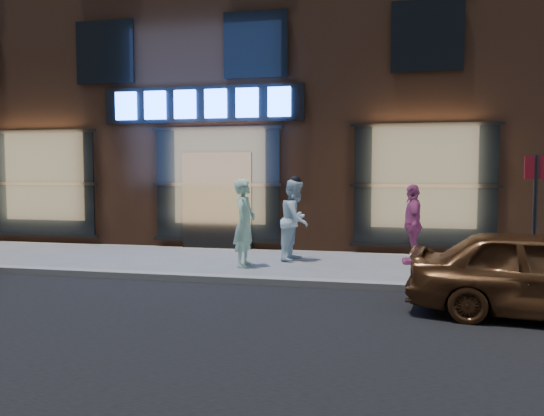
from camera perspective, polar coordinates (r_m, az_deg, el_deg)
The scene contains 7 objects.
ground at distance 9.85m, azimuth -13.00°, elevation -7.46°, with size 90.00×90.00×0.00m, color slate.
curb at distance 9.84m, azimuth -13.01°, elevation -7.12°, with size 60.00×0.25×0.12m, color gray.
storefront_building at distance 17.52m, azimuth -1.80°, elevation 14.55°, with size 30.20×8.28×10.30m.
man_bowtie at distance 10.73m, azimuth -2.97°, elevation -1.62°, with size 0.65×0.43×1.78m, color #BDF8DF.
man_cap at distance 11.53m, azimuth 2.53°, elevation -1.28°, with size 0.85×0.67×1.76m, color white.
passerby at distance 11.45m, azimuth 14.87°, elevation -1.68°, with size 0.98×0.41×1.66m, color #CA5394.
sign_post at distance 9.18m, azimuth 26.43°, elevation -0.27°, with size 0.35×0.07×2.19m.
Camera 1 is at (4.11, -8.74, 1.94)m, focal length 35.00 mm.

